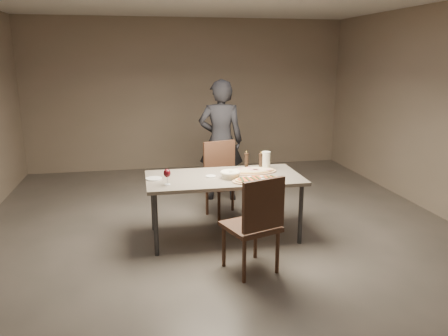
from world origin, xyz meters
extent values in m
plane|color=#5C554F|center=(0.00, 0.00, 0.00)|extent=(7.00, 7.00, 0.00)
plane|color=gray|center=(0.00, 3.50, 1.40)|extent=(6.00, 0.00, 6.00)
plane|color=gray|center=(0.00, -3.50, 1.40)|extent=(6.00, 0.00, 6.00)
cube|color=slate|center=(0.00, 0.00, 0.73)|extent=(1.80, 0.90, 0.04)
cylinder|color=#333335|center=(-0.82, -0.37, 0.35)|extent=(0.05, 0.05, 0.71)
cylinder|color=#333335|center=(0.82, -0.37, 0.35)|extent=(0.05, 0.05, 0.71)
cylinder|color=#333335|center=(-0.82, 0.37, 0.35)|extent=(0.05, 0.05, 0.71)
cylinder|color=#333335|center=(0.82, 0.37, 0.35)|extent=(0.05, 0.05, 0.71)
ellipsoid|color=white|center=(0.45, -0.36, 0.79)|extent=(0.05, 0.05, 0.01)
ellipsoid|color=white|center=(0.38, -0.31, 0.79)|extent=(0.05, 0.05, 0.01)
ellipsoid|color=white|center=(0.49, -0.36, 0.79)|extent=(0.05, 0.05, 0.01)
ellipsoid|color=white|center=(0.26, -0.20, 0.79)|extent=(0.05, 0.05, 0.01)
ellipsoid|color=white|center=(0.39, -0.21, 0.79)|extent=(0.05, 0.05, 0.01)
cube|color=#253516|center=(0.15, -0.29, 0.79)|extent=(0.03, 0.17, 0.01)
cube|color=#253516|center=(0.21, -0.29, 0.79)|extent=(0.04, 0.17, 0.01)
cube|color=#253516|center=(0.27, -0.27, 0.79)|extent=(0.05, 0.17, 0.01)
cube|color=#253516|center=(0.34, -0.29, 0.79)|extent=(0.04, 0.17, 0.01)
cube|color=#253516|center=(0.40, -0.30, 0.79)|extent=(0.02, 0.17, 0.01)
cube|color=#253516|center=(0.47, -0.28, 0.79)|extent=(0.04, 0.17, 0.01)
cube|color=#253516|center=(0.53, -0.27, 0.79)|extent=(0.07, 0.17, 0.01)
cylinder|color=#D78884|center=(0.56, 0.06, 0.79)|extent=(0.07, 0.07, 0.00)
cylinder|color=#D78884|center=(0.41, 0.11, 0.79)|extent=(0.07, 0.07, 0.00)
cylinder|color=#D78884|center=(0.42, 0.09, 0.79)|extent=(0.07, 0.07, 0.00)
cylinder|color=#D78884|center=(0.23, 0.19, 0.79)|extent=(0.07, 0.07, 0.00)
cylinder|color=#D78884|center=(0.35, 0.21, 0.79)|extent=(0.07, 0.07, 0.00)
cylinder|color=#D78884|center=(0.37, 0.10, 0.79)|extent=(0.07, 0.07, 0.00)
cylinder|color=beige|center=(0.06, -0.09, 0.79)|extent=(0.20, 0.20, 0.08)
torus|color=beige|center=(0.06, -0.09, 0.82)|extent=(0.24, 0.24, 0.04)
cube|color=#B07E47|center=(0.09, -0.09, 0.81)|extent=(0.06, 0.05, 0.04)
cube|color=#B07E47|center=(0.07, -0.06, 0.81)|extent=(0.07, 0.07, 0.04)
cube|color=#B07E47|center=(0.04, -0.07, 0.81)|extent=(0.08, 0.08, 0.04)
cube|color=#B07E47|center=(0.04, -0.11, 0.81)|extent=(0.08, 0.08, 0.04)
cube|color=#B07E47|center=(0.07, -0.12, 0.81)|extent=(0.07, 0.07, 0.04)
cylinder|color=white|center=(-0.15, 0.00, 0.76)|extent=(0.12, 0.12, 0.01)
cylinder|color=gold|center=(-0.15, 0.00, 0.76)|extent=(0.08, 0.08, 0.00)
cylinder|color=black|center=(0.35, 0.34, 0.83)|extent=(0.05, 0.05, 0.17)
cylinder|color=black|center=(0.35, 0.34, 0.93)|extent=(0.05, 0.05, 0.02)
sphere|color=gold|center=(0.35, 0.34, 0.95)|extent=(0.02, 0.02, 0.02)
cylinder|color=black|center=(0.51, 0.23, 0.84)|extent=(0.05, 0.05, 0.18)
cylinder|color=black|center=(0.51, 0.23, 0.94)|extent=(0.06, 0.06, 0.02)
sphere|color=gold|center=(0.51, 0.23, 0.96)|extent=(0.02, 0.02, 0.02)
cylinder|color=silver|center=(0.57, 0.23, 0.86)|extent=(0.11, 0.11, 0.22)
cylinder|color=silver|center=(-0.67, -0.21, 0.75)|extent=(0.07, 0.07, 0.01)
cylinder|color=silver|center=(-0.67, -0.21, 0.80)|extent=(0.01, 0.01, 0.08)
ellipsoid|color=#470A10|center=(-0.67, -0.21, 0.88)|extent=(0.08, 0.08, 0.09)
cylinder|color=white|center=(-0.81, 0.04, 0.76)|extent=(0.19, 0.19, 0.01)
cube|color=#3F261A|center=(0.09, -0.88, 0.47)|extent=(0.60, 0.60, 0.04)
cylinder|color=#3F261A|center=(-0.03, -1.13, 0.22)|extent=(0.04, 0.04, 0.44)
cylinder|color=#3F261A|center=(0.34, -1.00, 0.22)|extent=(0.04, 0.04, 0.44)
cylinder|color=#3F261A|center=(-0.15, -0.76, 0.22)|extent=(0.04, 0.04, 0.44)
cylinder|color=#3F261A|center=(0.22, -0.64, 0.22)|extent=(0.04, 0.04, 0.44)
cube|color=#3F261A|center=(0.16, -1.09, 0.76)|extent=(0.44, 0.19, 0.50)
cube|color=#3F261A|center=(0.15, 0.63, 0.47)|extent=(0.58, 0.58, 0.04)
cylinder|color=#3F261A|center=(0.30, 0.87, 0.22)|extent=(0.04, 0.04, 0.44)
cylinder|color=#3F261A|center=(-0.08, 0.78, 0.22)|extent=(0.04, 0.04, 0.44)
cylinder|color=#3F261A|center=(0.39, 0.49, 0.22)|extent=(0.04, 0.04, 0.44)
cylinder|color=#3F261A|center=(0.01, 0.40, 0.22)|extent=(0.04, 0.04, 0.44)
cube|color=#3F261A|center=(0.10, 0.84, 0.76)|extent=(0.45, 0.15, 0.50)
imported|color=black|center=(0.23, 1.43, 0.90)|extent=(0.73, 0.55, 1.80)
camera|label=1|loc=(-0.95, -4.81, 2.10)|focal=35.00mm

